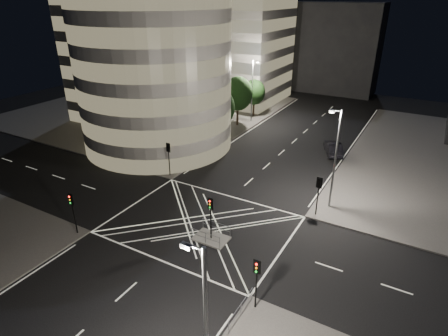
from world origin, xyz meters
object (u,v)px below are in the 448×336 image
Objects in this scene: street_lamp_left_near at (189,118)px; street_lamp_right_near at (205,328)px; street_lamp_right_far at (335,157)px; street_lamp_left_far at (252,89)px; sedan at (333,148)px; central_island at (211,238)px; traffic_signal_island at (211,211)px; traffic_signal_nl at (72,206)px; traffic_signal_nr at (257,275)px; traffic_signal_fl at (169,153)px; traffic_signal_fr at (319,189)px.

street_lamp_right_near is (18.87, -26.00, 0.00)m from street_lamp_left_near.
street_lamp_left_near and street_lamp_right_far have the same top height.
street_lamp_left_far is 1.94× the size of sedan.
street_lamp_left_far is at bearing 113.21° from street_lamp_right_near.
street_lamp_left_near is at bearing 130.27° from central_island.
traffic_signal_island is 0.77× the size of sedan.
street_lamp_left_near is at bearing 125.97° from street_lamp_right_near.
traffic_signal_nl reaches higher than sedan.
sedan is (-3.33, 13.99, -4.69)m from street_lamp_right_far.
traffic_signal_island is 14.78m from street_lamp_right_near.
street_lamp_right_near is at bearing -84.96° from traffic_signal_nr.
street_lamp_right_far is at bearing 54.70° from traffic_signal_island.
traffic_signal_fl is 18.55m from street_lamp_right_far.
traffic_signal_nl is 0.40× the size of street_lamp_left_far.
traffic_signal_island is at bearing 26.14° from traffic_signal_nl.
sedan is at bearing 95.17° from traffic_signal_nr.
street_lamp_right_near is at bearing -21.55° from traffic_signal_nl.
central_island is 0.75× the size of traffic_signal_nl.
street_lamp_right_far is 15.13m from sedan.
street_lamp_left_far and street_lamp_right_near have the same top height.
traffic_signal_island is 17.89m from street_lamp_left_near.
central_island is 9.08m from traffic_signal_nr.
traffic_signal_island is at bearing 142.07° from traffic_signal_nr.
traffic_signal_nl is at bearing -153.86° from traffic_signal_island.
street_lamp_left_far reaches higher than central_island.
sedan reaches higher than central_island.
traffic_signal_fl is 23.36m from street_lamp_left_far.
sedan is (-2.70, 29.79, -2.06)m from traffic_signal_nr.
street_lamp_right_far is (0.64, 2.20, 2.63)m from traffic_signal_fr.
traffic_signal_fr is at bearing -51.83° from street_lamp_left_far.
traffic_signal_nr is at bearing 95.04° from street_lamp_right_near.
street_lamp_left_far is 1.00× the size of street_lamp_right_near.
street_lamp_left_far is at bearing 131.94° from street_lamp_right_far.
street_lamp_left_far is (-0.64, 36.80, 2.63)m from traffic_signal_nl.
traffic_signal_nr is 41.15m from street_lamp_left_far.
central_island is 0.75× the size of traffic_signal_nr.
street_lamp_left_near reaches higher than traffic_signal_nl.
street_lamp_right_far is at bearing 87.70° from traffic_signal_nr.
street_lamp_right_near is (18.24, -20.80, 2.63)m from traffic_signal_fl.
central_island is at bearing 120.75° from street_lamp_right_near.
street_lamp_left_near and street_lamp_right_near have the same top height.
traffic_signal_nl is 0.40× the size of street_lamp_right_far.
traffic_signal_fr is 0.40× the size of street_lamp_right_far.
traffic_signal_island is at bearing -37.54° from traffic_signal_fl.
central_island is at bearing 0.00° from traffic_signal_island.
traffic_signal_nl is 19.78m from street_lamp_right_near.
traffic_signal_island is (10.80, 5.30, 0.00)m from traffic_signal_nl.
traffic_signal_nr is 0.77× the size of sedan.
traffic_signal_fl is 0.77× the size of sedan.
traffic_signal_fr is at bearing 91.75° from street_lamp_right_near.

